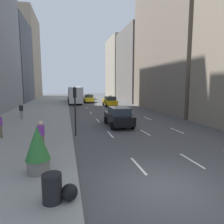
% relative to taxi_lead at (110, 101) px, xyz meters
% --- Properties ---
extents(ground_plane, '(160.00, 160.00, 0.00)m').
position_rel_taxi_lead_xyz_m(ground_plane, '(-4.00, -27.16, -0.88)').
color(ground_plane, '#474749').
extents(sidewalk_left, '(8.00, 66.00, 0.15)m').
position_rel_taxi_lead_xyz_m(sidewalk_left, '(-11.00, -0.16, -0.81)').
color(sidewalk_left, gray).
rests_on(sidewalk_left, ground).
extents(lane_markings, '(5.72, 56.00, 0.01)m').
position_rel_taxi_lead_xyz_m(lane_markings, '(-1.40, -4.16, -0.87)').
color(lane_markings, white).
rests_on(lane_markings, ground).
extents(building_row_right, '(6.00, 57.94, 28.01)m').
position_rel_taxi_lead_xyz_m(building_row_right, '(8.00, -2.09, 10.20)').
color(building_row_right, gray).
rests_on(building_row_right, ground).
extents(taxi_lead, '(2.02, 4.40, 1.87)m').
position_rel_taxi_lead_xyz_m(taxi_lead, '(0.00, 0.00, 0.00)').
color(taxi_lead, yellow).
rests_on(taxi_lead, ground).
extents(taxi_second, '(2.02, 4.40, 1.87)m').
position_rel_taxi_lead_xyz_m(taxi_second, '(-2.80, 7.99, 0.00)').
color(taxi_second, yellow).
rests_on(taxi_second, ground).
extents(sedan_black_near, '(2.02, 4.49, 1.74)m').
position_rel_taxi_lead_xyz_m(sedan_black_near, '(-2.80, -16.33, 0.00)').
color(sedan_black_near, black).
rests_on(sedan_black_near, ground).
extents(city_bus, '(2.80, 11.61, 3.25)m').
position_rel_taxi_lead_xyz_m(city_bus, '(-5.61, 8.05, 0.91)').
color(city_bus, silver).
rests_on(city_bus, ground).
extents(trash_can, '(0.60, 0.60, 0.90)m').
position_rel_taxi_lead_xyz_m(trash_can, '(-7.88, -27.50, -0.28)').
color(trash_can, black).
rests_on(trash_can, sidewalk_left).
extents(planter_with_shrub, '(1.00, 1.00, 1.95)m').
position_rel_taxi_lead_xyz_m(planter_with_shrub, '(-8.57, -25.18, 0.27)').
color(planter_with_shrub, slate).
rests_on(planter_with_shrub, sidewalk_left).
extents(trash_bag, '(0.53, 0.53, 0.53)m').
position_rel_taxi_lead_xyz_m(trash_bag, '(-7.36, -27.53, -0.47)').
color(trash_bag, black).
rests_on(trash_bag, sidewalk_left).
extents(pedestrian_near_curb, '(0.36, 0.22, 1.65)m').
position_rel_taxi_lead_xyz_m(pedestrian_near_curb, '(-8.75, -22.37, 0.19)').
color(pedestrian_near_curb, brown).
rests_on(pedestrian_near_curb, sidewalk_left).
extents(pedestrian_far_walking, '(0.36, 0.22, 1.65)m').
position_rel_taxi_lead_xyz_m(pedestrian_far_walking, '(-11.99, -11.19, 0.19)').
color(pedestrian_far_walking, gray).
rests_on(pedestrian_far_walking, sidewalk_left).
extents(traffic_light_pole, '(0.24, 0.42, 3.60)m').
position_rel_taxi_lead_xyz_m(traffic_light_pole, '(-6.75, -18.75, 1.53)').
color(traffic_light_pole, black).
rests_on(traffic_light_pole, ground).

